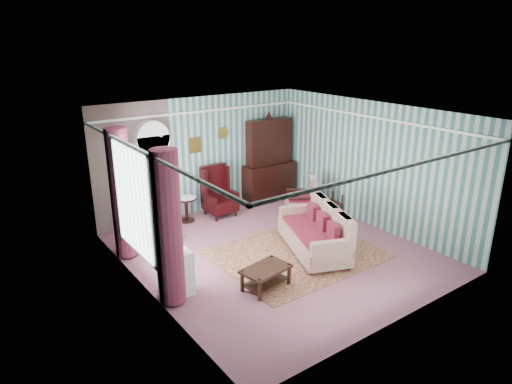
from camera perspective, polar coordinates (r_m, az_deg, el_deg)
floor at (r=9.56m, az=2.48°, el=-7.57°), size 6.00×6.00×0.00m
room_shell at (r=8.63m, az=-1.29°, el=3.77°), size 5.53×6.02×2.91m
bookcase at (r=10.80m, az=-12.52°, el=1.56°), size 0.80×0.28×2.24m
dresser_hutch at (r=12.26m, az=1.73°, el=4.37°), size 1.50×0.56×2.36m
wingback_left at (r=10.53m, az=-12.72°, el=-1.76°), size 0.76×0.80×1.25m
wingback_right at (r=11.26m, az=-4.56°, el=0.04°), size 0.76×0.80×1.25m
seated_woman at (r=10.54m, az=-12.71°, el=-1.94°), size 0.44×0.40×1.18m
round_side_table at (r=11.12m, az=-8.67°, el=-2.17°), size 0.50×0.50×0.60m
nest_table at (r=11.59m, az=9.41°, el=-1.48°), size 0.45×0.38×0.54m
plant_stand at (r=8.03m, az=-9.96°, el=-10.15°), size 0.55×0.35×0.80m
rug at (r=9.52m, az=5.04°, el=-7.70°), size 3.20×2.60×0.01m
sofa at (r=9.45m, az=7.20°, el=-4.95°), size 1.77×2.31×0.92m
floral_armchair at (r=11.36m, az=5.60°, el=-0.46°), size 1.06×1.08×1.01m
coffee_table at (r=8.23m, az=1.25°, el=-10.67°), size 0.94×0.68×0.40m
potted_plant_a at (r=7.69m, az=-10.10°, el=-6.25°), size 0.51×0.48×0.46m
potted_plant_b at (r=7.88m, az=-9.86°, el=-5.61°), size 0.27×0.23×0.45m
potted_plant_c at (r=7.74m, az=-11.04°, el=-6.57°), size 0.20×0.20×0.35m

